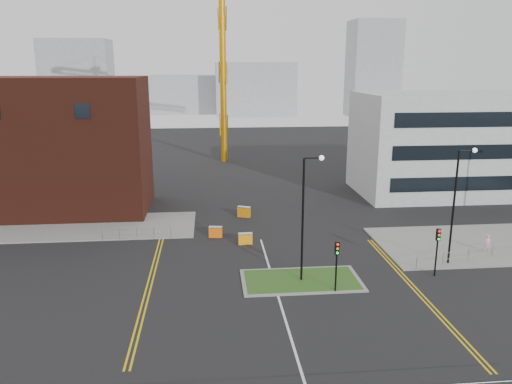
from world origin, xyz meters
The scene contains 24 objects.
ground centered at (0.00, 0.00, 0.00)m, with size 200.00×200.00×0.00m, color black.
pavement_left centered at (-20.00, 22.00, 0.06)m, with size 28.00×8.00×0.12m, color slate.
island_kerb centered at (2.00, 8.00, 0.04)m, with size 8.60×4.60×0.08m, color slate.
grass_island centered at (2.00, 8.00, 0.06)m, with size 8.00×4.00×0.12m, color #214617.
brick_building centered at (-22.97, 28.00, 6.85)m, with size 24.20×10.07×14.24m.
office_block centered at (26.01, 31.97, 6.00)m, with size 25.00×12.20×12.00m.
streetlamp_island centered at (2.22, 8.00, 5.41)m, with size 1.46×0.36×9.18m.
streetlamp_right_near centered at (14.22, 10.00, 5.41)m, with size 1.46×0.36×9.18m.
traffic_light_island centered at (4.00, 5.98, 2.57)m, with size 0.28×0.33×3.65m.
traffic_light_right centered at (12.00, 7.98, 2.57)m, with size 0.28×0.33×3.65m.
railing_left centered at (-11.00, 18.00, 0.74)m, with size 6.05×0.05×1.10m.
centre_line centered at (0.00, 2.00, 0.01)m, with size 0.15×30.00×0.01m, color silver.
yellow_left_a centered at (-9.00, 10.00, 0.01)m, with size 0.12×24.00×0.01m, color gold.
yellow_left_b centered at (-8.70, 10.00, 0.01)m, with size 0.12×24.00×0.01m, color gold.
yellow_right_a centered at (9.50, 6.00, 0.01)m, with size 0.12×20.00×0.01m, color gold.
yellow_right_b centered at (9.80, 6.00, 0.01)m, with size 0.12×20.00×0.01m, color gold.
skyline_a centered at (-40.00, 120.00, 11.00)m, with size 18.00×12.00×22.00m, color gray.
skyline_b centered at (10.00, 130.00, 8.00)m, with size 24.00×12.00×16.00m, color gray.
skyline_c centered at (45.00, 125.00, 14.00)m, with size 14.00×12.00×28.00m, color gray.
skyline_d centered at (-8.00, 140.00, 6.00)m, with size 30.00×12.00×12.00m, color gray.
pedestrian centered at (18.30, 11.96, 0.80)m, with size 0.59×0.39×1.61m, color #F29DBF.
barrier_left centered at (-1.46, 16.00, 0.55)m, with size 1.21×0.44×1.01m.
barrier_mid centered at (-4.00, 18.04, 0.55)m, with size 1.25×0.58×1.01m.
barrier_right centered at (-1.00, 24.00, 0.60)m, with size 1.39×0.91×1.11m.
Camera 1 is at (-4.39, -24.84, 15.11)m, focal length 35.00 mm.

